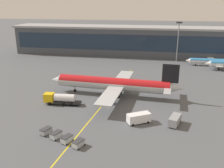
# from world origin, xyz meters

# --- Properties ---
(ground_plane) EXTENTS (700.00, 700.00, 0.00)m
(ground_plane) POSITION_xyz_m (0.00, 0.00, 0.00)
(ground_plane) COLOR #515459
(apron_lead_in_line) EXTENTS (7.78, 79.68, 0.01)m
(apron_lead_in_line) POSITION_xyz_m (-1.58, 2.00, 0.00)
(apron_lead_in_line) COLOR yellow
(apron_lead_in_line) RESTS_ON ground_plane
(terminal_building) EXTENTS (153.45, 18.19, 15.86)m
(terminal_building) POSITION_xyz_m (8.16, 74.82, 7.95)
(terminal_building) COLOR #424751
(terminal_building) RESTS_ON ground_plane
(main_airliner) EXTENTS (43.39, 34.48, 11.32)m
(main_airliner) POSITION_xyz_m (0.07, 8.93, 3.91)
(main_airliner) COLOR #B2B7BC
(main_airliner) RESTS_ON ground_plane
(fuel_tanker) EXTENTS (10.92, 3.14, 3.25)m
(fuel_tanker) POSITION_xyz_m (-14.10, -1.14, 1.75)
(fuel_tanker) COLOR #232326
(fuel_tanker) RESTS_ON ground_plane
(crew_van) EXTENTS (3.48, 5.40, 2.30)m
(crew_van) POSITION_xyz_m (18.34, -8.42, 1.31)
(crew_van) COLOR gray
(crew_van) RESTS_ON ground_plane
(lavatory_truck) EXTENTS (6.16, 4.95, 2.50)m
(lavatory_truck) POSITION_xyz_m (9.73, -8.85, 1.42)
(lavatory_truck) COLOR white
(lavatory_truck) RESTS_ON ground_plane
(baggage_cart_0) EXTENTS (2.43, 3.04, 1.48)m
(baggage_cart_0) POSITION_xyz_m (-10.63, -18.42, 0.78)
(baggage_cart_0) COLOR gray
(baggage_cart_0) RESTS_ON ground_plane
(baggage_cart_1) EXTENTS (2.43, 3.04, 1.48)m
(baggage_cart_1) POSITION_xyz_m (-7.67, -19.64, 0.78)
(baggage_cart_1) COLOR #B2B7BC
(baggage_cart_1) RESTS_ON ground_plane
(baggage_cart_2) EXTENTS (2.43, 3.04, 1.48)m
(baggage_cart_2) POSITION_xyz_m (-4.72, -20.86, 0.78)
(baggage_cart_2) COLOR #B2B7BC
(baggage_cart_2) RESTS_ON ground_plane
(baggage_cart_3) EXTENTS (2.43, 3.04, 1.48)m
(baggage_cart_3) POSITION_xyz_m (-1.76, -22.08, 0.78)
(baggage_cart_3) COLOR #B2B7BC
(baggage_cart_3) RESTS_ON ground_plane
(commuter_jet_far) EXTENTS (25.26, 19.97, 6.85)m
(commuter_jet_far) POSITION_xyz_m (38.80, 55.99, 2.29)
(commuter_jet_far) COLOR white
(commuter_jet_far) RESTS_ON ground_plane
(apron_light_mast_0) EXTENTS (2.80, 0.50, 19.53)m
(apron_light_mast_0) POSITION_xyz_m (22.57, 62.86, 11.67)
(apron_light_mast_0) COLOR gray
(apron_light_mast_0) RESTS_ON ground_plane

